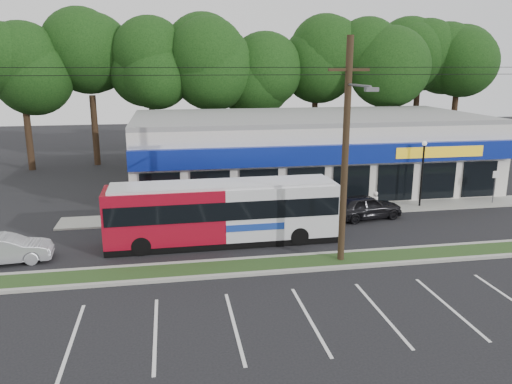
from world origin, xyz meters
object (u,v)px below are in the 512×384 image
object	(u,v)px
car_silver	(6,249)
utility_pole	(342,145)
lamp_post	(423,166)
pedestrian_a	(374,205)
metrobus	(223,211)
sign_post	(495,181)
car_dark	(366,207)
pedestrian_b	(287,204)

from	to	relation	value
car_silver	utility_pole	bearing A→B (deg)	-105.24
lamp_post	pedestrian_a	bearing A→B (deg)	-155.56
metrobus	sign_post	bearing A→B (deg)	12.16
metrobus	car_dark	xyz separation A→B (m)	(8.71, 2.61, -0.93)
metrobus	car_dark	world-z (taller)	metrobus
car_silver	pedestrian_a	world-z (taller)	pedestrian_a
sign_post	car_silver	size ratio (longest dim) A/B	0.56
utility_pole	metrobus	size ratio (longest dim) A/B	4.29
car_dark	utility_pole	bearing A→B (deg)	138.44
metrobus	pedestrian_a	xyz separation A→B (m)	(9.21, 2.56, -0.84)
lamp_post	metrobus	world-z (taller)	lamp_post
utility_pole	car_silver	size ratio (longest dim) A/B	12.57
sign_post	pedestrian_a	size ratio (longest dim) A/B	1.36
metrobus	car_silver	distance (m)	10.18
lamp_post	sign_post	world-z (taller)	lamp_post
sign_post	pedestrian_b	bearing A→B (deg)	-175.99
lamp_post	pedestrian_a	xyz separation A→B (m)	(-3.82, -1.74, -1.85)
lamp_post	pedestrian_b	distance (m)	9.24
car_dark	pedestrian_a	size ratio (longest dim) A/B	2.60
metrobus	pedestrian_a	bearing A→B (deg)	14.98
sign_post	car_silver	xyz separation A→B (m)	(-28.11, -5.07, -0.90)
car_silver	pedestrian_a	size ratio (longest dim) A/B	2.43
car_silver	lamp_post	bearing A→B (deg)	-82.54
car_dark	pedestrian_b	size ratio (longest dim) A/B	2.21
car_dark	car_silver	size ratio (longest dim) A/B	1.07
sign_post	metrobus	bearing A→B (deg)	-167.26
lamp_post	car_dark	bearing A→B (deg)	-158.66
sign_post	metrobus	size ratio (longest dim) A/B	0.19
utility_pole	pedestrian_a	world-z (taller)	utility_pole
lamp_post	pedestrian_b	bearing A→B (deg)	-172.36
sign_post	pedestrian_a	xyz separation A→B (m)	(-8.82, -1.51, -0.74)
utility_pole	pedestrian_a	distance (m)	8.81
metrobus	car_silver	world-z (taller)	metrobus
car_dark	pedestrian_b	xyz separation A→B (m)	(-4.69, 0.48, 0.24)
lamp_post	sign_post	bearing A→B (deg)	-2.58
car_silver	pedestrian_a	xyz separation A→B (m)	(19.29, 3.56, 0.16)
metrobus	car_silver	bearing A→B (deg)	-174.91
utility_pole	metrobus	distance (m)	7.11
sign_post	car_silver	bearing A→B (deg)	-169.77
lamp_post	car_silver	world-z (taller)	lamp_post
pedestrian_a	lamp_post	bearing A→B (deg)	-171.98
utility_pole	car_silver	distance (m)	15.89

